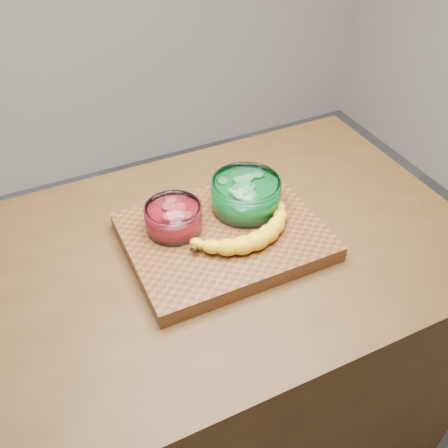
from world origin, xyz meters
name	(u,v)px	position (x,y,z in m)	size (l,w,h in m)	color
ground	(224,426)	(0.00, 0.00, 0.00)	(3.50, 3.50, 0.00)	#4F4F54
counter	(224,353)	(0.00, 0.00, 0.45)	(1.20, 0.80, 0.90)	#4E3217
cutting_board	(224,237)	(0.00, 0.00, 0.92)	(0.45, 0.35, 0.04)	brown
bowl_red	(174,218)	(-0.10, 0.06, 0.97)	(0.13, 0.13, 0.06)	white
bowl_green	(246,195)	(0.08, 0.06, 0.98)	(0.17, 0.17, 0.08)	white
banana	(245,231)	(0.03, -0.04, 0.96)	(0.30, 0.15, 0.04)	yellow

